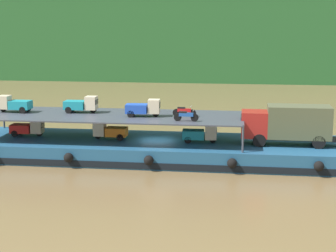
{
  "coord_description": "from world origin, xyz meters",
  "views": [
    {
      "loc": [
        6.49,
        -42.13,
        10.96
      ],
      "look_at": [
        0.92,
        0.0,
        2.7
      ],
      "focal_mm": 57.55,
      "sensor_mm": 36.0,
      "label": 1
    }
  ],
  "objects_px": {
    "cargo_barge": "(157,149)",
    "mini_truck_upper_fore": "(144,108)",
    "covered_lorry": "(288,124)",
    "motorcycle_upper_port": "(186,116)",
    "mini_truck_upper_mid": "(81,104)",
    "mini_truck_lower_stern": "(28,128)",
    "mini_truck_upper_stern": "(14,104)",
    "mini_truck_lower_aft": "(110,131)",
    "motorcycle_upper_centre": "(184,111)",
    "mini_truck_lower_mid": "(200,134)"
  },
  "relations": [
    {
      "from": "mini_truck_lower_stern",
      "to": "motorcycle_upper_port",
      "type": "height_order",
      "value": "motorcycle_upper_port"
    },
    {
      "from": "mini_truck_lower_stern",
      "to": "mini_truck_lower_mid",
      "type": "distance_m",
      "value": 14.56
    },
    {
      "from": "covered_lorry",
      "to": "mini_truck_lower_stern",
      "type": "distance_m",
      "value": 21.41
    },
    {
      "from": "covered_lorry",
      "to": "mini_truck_upper_stern",
      "type": "bearing_deg",
      "value": 178.53
    },
    {
      "from": "cargo_barge",
      "to": "mini_truck_lower_mid",
      "type": "distance_m",
      "value": 3.84
    },
    {
      "from": "motorcycle_upper_centre",
      "to": "mini_truck_upper_fore",
      "type": "bearing_deg",
      "value": -173.7
    },
    {
      "from": "covered_lorry",
      "to": "motorcycle_upper_port",
      "type": "distance_m",
      "value": 8.05
    },
    {
      "from": "mini_truck_lower_stern",
      "to": "mini_truck_upper_fore",
      "type": "bearing_deg",
      "value": -3.35
    },
    {
      "from": "motorcycle_upper_port",
      "to": "cargo_barge",
      "type": "bearing_deg",
      "value": 141.97
    },
    {
      "from": "motorcycle_upper_port",
      "to": "mini_truck_lower_stern",
      "type": "bearing_deg",
      "value": 170.52
    },
    {
      "from": "mini_truck_lower_mid",
      "to": "mini_truck_upper_stern",
      "type": "height_order",
      "value": "mini_truck_upper_stern"
    },
    {
      "from": "mini_truck_upper_stern",
      "to": "mini_truck_upper_mid",
      "type": "bearing_deg",
      "value": 5.12
    },
    {
      "from": "cargo_barge",
      "to": "motorcycle_upper_centre",
      "type": "xyz_separation_m",
      "value": [
        2.21,
        0.03,
        3.18
      ]
    },
    {
      "from": "mini_truck_lower_aft",
      "to": "mini_truck_upper_fore",
      "type": "xyz_separation_m",
      "value": [
        2.87,
        -0.29,
        2.0
      ]
    },
    {
      "from": "mini_truck_upper_mid",
      "to": "mini_truck_lower_mid",
      "type": "bearing_deg",
      "value": -6.1
    },
    {
      "from": "mini_truck_lower_aft",
      "to": "motorcycle_upper_centre",
      "type": "relative_size",
      "value": 1.44
    },
    {
      "from": "mini_truck_lower_stern",
      "to": "mini_truck_upper_stern",
      "type": "bearing_deg",
      "value": 177.25
    },
    {
      "from": "mini_truck_upper_mid",
      "to": "covered_lorry",
      "type": "bearing_deg",
      "value": -3.68
    },
    {
      "from": "mini_truck_upper_mid",
      "to": "cargo_barge",
      "type": "bearing_deg",
      "value": -7.3
    },
    {
      "from": "motorcycle_upper_port",
      "to": "mini_truck_lower_mid",
      "type": "bearing_deg",
      "value": 60.5
    },
    {
      "from": "mini_truck_lower_aft",
      "to": "motorcycle_upper_centre",
      "type": "bearing_deg",
      "value": 0.62
    },
    {
      "from": "mini_truck_lower_aft",
      "to": "mini_truck_lower_mid",
      "type": "distance_m",
      "value": 7.43
    },
    {
      "from": "mini_truck_upper_stern",
      "to": "mini_truck_upper_mid",
      "type": "xyz_separation_m",
      "value": [
        5.67,
        0.51,
        0.0
      ]
    },
    {
      "from": "covered_lorry",
      "to": "mini_truck_upper_stern",
      "type": "height_order",
      "value": "mini_truck_upper_stern"
    },
    {
      "from": "cargo_barge",
      "to": "mini_truck_upper_fore",
      "type": "bearing_deg",
      "value": -162.33
    },
    {
      "from": "mini_truck_lower_mid",
      "to": "mini_truck_lower_aft",
      "type": "bearing_deg",
      "value": 178.37
    },
    {
      "from": "mini_truck_lower_aft",
      "to": "motorcycle_upper_port",
      "type": "height_order",
      "value": "motorcycle_upper_port"
    },
    {
      "from": "mini_truck_upper_fore",
      "to": "mini_truck_lower_mid",
      "type": "bearing_deg",
      "value": 0.98
    },
    {
      "from": "mini_truck_lower_aft",
      "to": "mini_truck_upper_stern",
      "type": "bearing_deg",
      "value": 177.56
    },
    {
      "from": "covered_lorry",
      "to": "mini_truck_upper_fore",
      "type": "distance_m",
      "value": 11.43
    },
    {
      "from": "mini_truck_lower_aft",
      "to": "mini_truck_upper_stern",
      "type": "height_order",
      "value": "mini_truck_upper_stern"
    },
    {
      "from": "mini_truck_lower_mid",
      "to": "motorcycle_upper_port",
      "type": "distance_m",
      "value": 2.67
    },
    {
      "from": "cargo_barge",
      "to": "mini_truck_upper_mid",
      "type": "xyz_separation_m",
      "value": [
        -6.46,
        0.83,
        3.44
      ]
    },
    {
      "from": "mini_truck_lower_stern",
      "to": "mini_truck_lower_aft",
      "type": "xyz_separation_m",
      "value": [
        7.12,
        -0.3,
        0.0
      ]
    },
    {
      "from": "mini_truck_upper_fore",
      "to": "motorcycle_upper_centre",
      "type": "bearing_deg",
      "value": 6.3
    },
    {
      "from": "motorcycle_upper_port",
      "to": "motorcycle_upper_centre",
      "type": "distance_m",
      "value": 2.06
    },
    {
      "from": "mini_truck_upper_mid",
      "to": "mini_truck_upper_fore",
      "type": "distance_m",
      "value": 5.57
    },
    {
      "from": "mini_truck_lower_aft",
      "to": "motorcycle_upper_port",
      "type": "bearing_deg",
      "value": -17.0
    },
    {
      "from": "mini_truck_lower_stern",
      "to": "motorcycle_upper_port",
      "type": "distance_m",
      "value": 13.85
    },
    {
      "from": "mini_truck_lower_mid",
      "to": "mini_truck_lower_stern",
      "type": "bearing_deg",
      "value": 178.0
    },
    {
      "from": "cargo_barge",
      "to": "mini_truck_upper_fore",
      "type": "xyz_separation_m",
      "value": [
        -1.0,
        -0.32,
        3.44
      ]
    },
    {
      "from": "mini_truck_upper_mid",
      "to": "motorcycle_upper_centre",
      "type": "height_order",
      "value": "mini_truck_upper_mid"
    },
    {
      "from": "cargo_barge",
      "to": "motorcycle_upper_port",
      "type": "height_order",
      "value": "motorcycle_upper_port"
    },
    {
      "from": "mini_truck_lower_stern",
      "to": "mini_truck_upper_stern",
      "type": "xyz_separation_m",
      "value": [
        -1.12,
        0.05,
        2.0
      ]
    },
    {
      "from": "mini_truck_upper_fore",
      "to": "covered_lorry",
      "type": "bearing_deg",
      "value": 0.31
    },
    {
      "from": "covered_lorry",
      "to": "motorcycle_upper_port",
      "type": "xyz_separation_m",
      "value": [
        -7.83,
        -1.74,
        0.74
      ]
    },
    {
      "from": "mini_truck_upper_stern",
      "to": "motorcycle_upper_port",
      "type": "distance_m",
      "value": 14.86
    },
    {
      "from": "mini_truck_upper_fore",
      "to": "motorcycle_upper_port",
      "type": "bearing_deg",
      "value": -25.25
    },
    {
      "from": "mini_truck_lower_stern",
      "to": "mini_truck_lower_aft",
      "type": "bearing_deg",
      "value": -2.39
    },
    {
      "from": "mini_truck_upper_fore",
      "to": "motorcycle_upper_port",
      "type": "height_order",
      "value": "mini_truck_upper_fore"
    }
  ]
}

